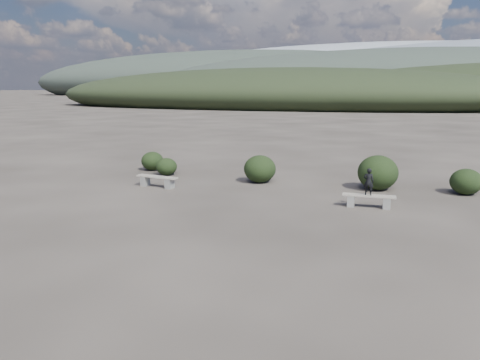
% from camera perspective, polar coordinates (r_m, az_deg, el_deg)
% --- Properties ---
extents(ground, '(1200.00, 1200.00, 0.00)m').
position_cam_1_polar(ground, '(14.12, -5.33, -6.96)').
color(ground, '#2E2824').
rests_on(ground, ground).
extents(bench_left, '(2.02, 0.60, 0.50)m').
position_cam_1_polar(bench_left, '(21.25, -10.07, -0.06)').
color(bench_left, slate).
rests_on(bench_left, ground).
extents(bench_right, '(1.95, 0.56, 0.48)m').
position_cam_1_polar(bench_right, '(18.00, 15.42, -2.37)').
color(bench_right, slate).
rests_on(bench_right, ground).
extents(seated_person, '(0.37, 0.25, 1.01)m').
position_cam_1_polar(seated_person, '(17.85, 15.40, -0.19)').
color(seated_person, black).
rests_on(seated_person, bench_right).
extents(shrub_a, '(1.07, 1.07, 0.88)m').
position_cam_1_polar(shrub_a, '(24.08, -8.96, 1.63)').
color(shrub_a, black).
rests_on(shrub_a, ground).
extents(shrub_b, '(1.50, 1.50, 1.29)m').
position_cam_1_polar(shrub_b, '(21.92, 2.43, 1.36)').
color(shrub_b, black).
rests_on(shrub_b, ground).
extents(shrub_d, '(1.73, 1.73, 1.51)m').
position_cam_1_polar(shrub_d, '(21.18, 16.45, 0.87)').
color(shrub_d, black).
rests_on(shrub_d, ground).
extents(shrub_e, '(1.30, 1.30, 1.08)m').
position_cam_1_polar(shrub_e, '(21.62, 25.86, -0.18)').
color(shrub_e, black).
rests_on(shrub_e, ground).
extents(shrub_f, '(1.19, 1.19, 1.01)m').
position_cam_1_polar(shrub_f, '(25.61, -10.63, 2.29)').
color(shrub_f, black).
rests_on(shrub_f, ground).
extents(mountain_ridges, '(500.00, 400.00, 56.00)m').
position_cam_1_polar(mountain_ridges, '(351.41, 18.93, 11.69)').
color(mountain_ridges, black).
rests_on(mountain_ridges, ground).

